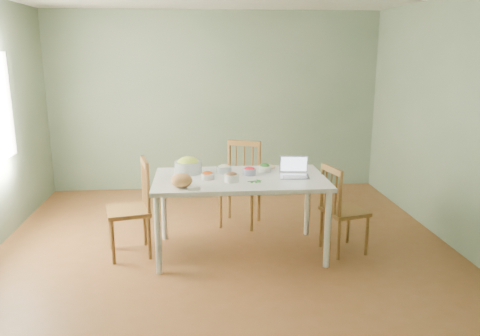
{
  "coord_description": "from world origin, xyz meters",
  "views": [
    {
      "loc": [
        -0.27,
        -4.79,
        2.11
      ],
      "look_at": [
        0.15,
        -0.04,
        0.93
      ],
      "focal_mm": 35.62,
      "sensor_mm": 36.0,
      "label": 1
    }
  ],
  "objects": [
    {
      "name": "bowl_onion",
      "position": [
        -0.0,
        0.17,
        0.88
      ],
      "size": [
        0.17,
        0.17,
        0.09
      ],
      "primitive_type": null,
      "rotation": [
        0.0,
        0.0,
        -0.07
      ],
      "color": "#FBF7BF",
      "rests_on": "dining_table"
    },
    {
      "name": "dining_table",
      "position": [
        0.15,
        -0.04,
        0.42
      ],
      "size": [
        1.78,
        1.0,
        0.83
      ],
      "primitive_type": null,
      "color": "white",
      "rests_on": "floor"
    },
    {
      "name": "floor",
      "position": [
        0.0,
        0.0,
        0.0
      ],
      "size": [
        5.0,
        5.0,
        0.0
      ],
      "primitive_type": "cube",
      "color": "brown",
      "rests_on": "ground"
    },
    {
      "name": "wall_front",
      "position": [
        0.0,
        -2.5,
        1.35
      ],
      "size": [
        5.0,
        0.0,
        2.7
      ],
      "primitive_type": "cube",
      "color": "gray",
      "rests_on": "ground"
    },
    {
      "name": "basil_bunch",
      "position": [
        0.28,
        -0.22,
        0.84
      ],
      "size": [
        0.17,
        0.17,
        0.02
      ],
      "primitive_type": null,
      "color": "#15641A",
      "rests_on": "dining_table"
    },
    {
      "name": "bowl_carrot",
      "position": [
        -0.18,
        -0.08,
        0.87
      ],
      "size": [
        0.18,
        0.18,
        0.08
      ],
      "primitive_type": null,
      "rotation": [
        0.0,
        0.0,
        -0.37
      ],
      "color": "#EE4007",
      "rests_on": "dining_table"
    },
    {
      "name": "bowl_mushroom",
      "position": [
        0.06,
        -0.2,
        0.88
      ],
      "size": [
        0.18,
        0.18,
        0.1
      ],
      "primitive_type": null,
      "rotation": [
        0.0,
        0.0,
        -0.3
      ],
      "color": "#4A2F15",
      "rests_on": "dining_table"
    },
    {
      "name": "laptop",
      "position": [
        0.72,
        -0.08,
        0.93
      ],
      "size": [
        0.33,
        0.31,
        0.2
      ],
      "primitive_type": null,
      "rotation": [
        0.0,
        0.0,
        -0.12
      ],
      "color": "silver",
      "rests_on": "dining_table"
    },
    {
      "name": "bowl_squash",
      "position": [
        -0.38,
        0.2,
        0.92
      ],
      "size": [
        0.3,
        0.3,
        0.17
      ],
      "primitive_type": null,
      "rotation": [
        0.0,
        0.0,
        -0.02
      ],
      "color": "#EFF154",
      "rests_on": "dining_table"
    },
    {
      "name": "flatbread",
      "position": [
        0.5,
        0.36,
        0.84
      ],
      "size": [
        0.23,
        0.23,
        0.02
      ],
      "primitive_type": "cylinder",
      "rotation": [
        0.0,
        0.0,
        0.36
      ],
      "color": "beige",
      "rests_on": "dining_table"
    },
    {
      "name": "bowl_broccoli",
      "position": [
        0.44,
        0.18,
        0.88
      ],
      "size": [
        0.16,
        0.16,
        0.09
      ],
      "primitive_type": null,
      "rotation": [
        0.0,
        0.0,
        -0.16
      ],
      "color": "#246627",
      "rests_on": "dining_table"
    },
    {
      "name": "bread_boule",
      "position": [
        -0.44,
        -0.36,
        0.9
      ],
      "size": [
        0.26,
        0.26,
        0.14
      ],
      "primitive_type": "ellipsoid",
      "rotation": [
        0.0,
        0.0,
        0.33
      ],
      "color": "#A66F45",
      "rests_on": "dining_table"
    },
    {
      "name": "butter_stick",
      "position": [
        -0.32,
        -0.47,
        0.85
      ],
      "size": [
        0.12,
        0.05,
        0.03
      ],
      "primitive_type": "cube",
      "rotation": [
        0.0,
        0.0,
        0.12
      ],
      "color": "white",
      "rests_on": "dining_table"
    },
    {
      "name": "wall_right",
      "position": [
        2.5,
        0.0,
        1.35
      ],
      "size": [
        0.0,
        5.0,
        2.7
      ],
      "primitive_type": "cube",
      "color": "gray",
      "rests_on": "ground"
    },
    {
      "name": "wall_back",
      "position": [
        0.0,
        2.5,
        1.35
      ],
      "size": [
        5.0,
        0.0,
        2.7
      ],
      "primitive_type": "cube",
      "color": "gray",
      "rests_on": "ground"
    },
    {
      "name": "chair_right",
      "position": [
        1.27,
        -0.11,
        0.48
      ],
      "size": [
        0.5,
        0.51,
        0.95
      ],
      "primitive_type": null,
      "rotation": [
        0.0,
        0.0,
        1.84
      ],
      "color": "brown",
      "rests_on": "floor"
    },
    {
      "name": "chair_far",
      "position": [
        0.23,
        0.8,
        0.51
      ],
      "size": [
        0.58,
        0.57,
        1.03
      ],
      "primitive_type": null,
      "rotation": [
        0.0,
        0.0,
        -0.36
      ],
      "color": "brown",
      "rests_on": "floor"
    },
    {
      "name": "bowl_redpep",
      "position": [
        0.26,
        0.06,
        0.87
      ],
      "size": [
        0.19,
        0.19,
        0.08
      ],
      "primitive_type": null,
      "rotation": [
        0.0,
        0.0,
        0.44
      ],
      "color": "red",
      "rests_on": "dining_table"
    },
    {
      "name": "chair_left",
      "position": [
        -1.02,
        0.01,
        0.51
      ],
      "size": [
        0.52,
        0.54,
        1.02
      ],
      "primitive_type": null,
      "rotation": [
        0.0,
        0.0,
        -1.35
      ],
      "color": "brown",
      "rests_on": "floor"
    }
  ]
}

